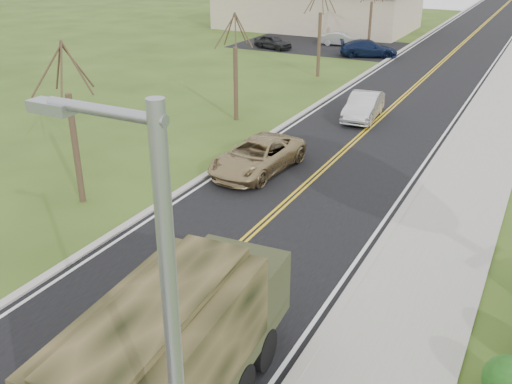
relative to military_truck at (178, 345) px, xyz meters
The scene contains 14 objects.
road 37.27m from the military_truck, 93.84° to the left, with size 8.00×120.00×0.01m, color black.
curb_right 37.22m from the military_truck, 87.44° to the left, with size 0.30×120.00×0.12m, color #9E998E.
curb_left 37.77m from the military_truck, 100.14° to the left, with size 0.30×120.00×0.10m, color #9E998E.
bare_tree_a 11.90m from the military_truck, 143.05° to the left, with size 1.93×2.26×6.08m.
bare_tree_b 21.37m from the military_truck, 116.38° to the left, with size 1.83×2.14×5.73m.
bare_tree_c 32.57m from the military_truck, 106.95° to the left, with size 2.04×2.39×6.42m.
bare_tree_d 44.18m from the military_truck, 102.41° to the left, with size 1.88×2.20×5.91m.
commercial_building 56.24m from the military_truck, 109.18° to the left, with size 25.50×21.50×5.65m.
military_truck is the anchor object (origin of this frame).
suv_champagne 13.89m from the military_truck, 110.89° to the left, with size 2.36×5.12×1.42m, color #978055.
sedan_silver 22.80m from the military_truck, 98.39° to the left, with size 1.51×4.34×1.43m, color silver.
lot_car_dark 43.03m from the military_truck, 113.54° to the left, with size 1.45×3.61×1.23m, color black.
lot_car_silver 45.54m from the military_truck, 105.67° to the left, with size 1.29×3.70×1.22m, color #B6B7BC.
lot_car_navy 40.81m from the military_truck, 102.01° to the left, with size 1.94×4.77×1.39m, color #0E1833.
Camera 1 is at (8.09, -4.47, 9.32)m, focal length 40.00 mm.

